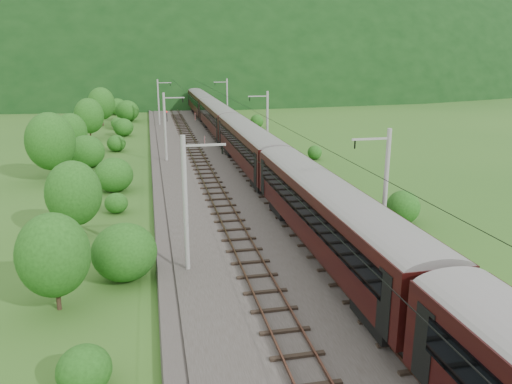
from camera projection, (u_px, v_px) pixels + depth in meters
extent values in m
plane|color=#26531A|center=(288.00, 264.00, 30.99)|extent=(600.00, 600.00, 0.00)
cube|color=#38332D|center=(255.00, 214.00, 40.38)|extent=(14.00, 220.00, 0.30)
cube|color=#512F22|center=(217.00, 212.00, 39.66)|extent=(0.08, 220.00, 0.15)
cube|color=#512F22|center=(235.00, 211.00, 39.95)|extent=(0.08, 220.00, 0.15)
cube|color=black|center=(226.00, 213.00, 39.84)|extent=(2.40, 220.00, 0.12)
cube|color=#512F22|center=(275.00, 208.00, 40.62)|extent=(0.08, 220.00, 0.15)
cube|color=#512F22|center=(292.00, 207.00, 40.91)|extent=(0.08, 220.00, 0.15)
cube|color=black|center=(284.00, 209.00, 40.80)|extent=(2.40, 220.00, 0.12)
cylinder|color=gray|center=(185.00, 204.00, 28.60)|extent=(0.28, 0.28, 8.00)
cube|color=gray|center=(205.00, 145.00, 27.93)|extent=(2.40, 0.12, 0.12)
cylinder|color=black|center=(222.00, 150.00, 28.21)|extent=(0.10, 0.10, 0.50)
cylinder|color=gray|center=(165.00, 127.00, 58.75)|extent=(0.28, 0.28, 8.00)
cube|color=gray|center=(174.00, 98.00, 58.08)|extent=(2.40, 0.12, 0.12)
cylinder|color=black|center=(183.00, 100.00, 58.36)|extent=(0.10, 0.10, 0.50)
cylinder|color=gray|center=(159.00, 102.00, 88.91)|extent=(0.28, 0.28, 8.00)
cube|color=gray|center=(164.00, 83.00, 88.24)|extent=(2.40, 0.12, 0.12)
cylinder|color=black|center=(170.00, 84.00, 88.52)|extent=(0.10, 0.10, 0.50)
cylinder|color=gray|center=(155.00, 90.00, 119.06)|extent=(0.28, 0.28, 8.00)
cube|color=gray|center=(160.00, 75.00, 118.39)|extent=(2.40, 0.12, 0.12)
cylinder|color=black|center=(164.00, 77.00, 118.67)|extent=(0.10, 0.10, 0.50)
cylinder|color=gray|center=(153.00, 83.00, 149.22)|extent=(0.28, 0.28, 8.00)
cube|color=gray|center=(157.00, 71.00, 148.55)|extent=(2.40, 0.12, 0.12)
cylinder|color=black|center=(160.00, 72.00, 148.83)|extent=(0.10, 0.10, 0.50)
cylinder|color=gray|center=(385.00, 192.00, 31.09)|extent=(0.28, 0.28, 8.00)
cube|color=gray|center=(371.00, 139.00, 29.94)|extent=(2.40, 0.12, 0.12)
cylinder|color=black|center=(355.00, 144.00, 29.82)|extent=(0.10, 0.10, 0.50)
cylinder|color=gray|center=(267.00, 124.00, 61.25)|extent=(0.28, 0.28, 8.00)
cube|color=gray|center=(258.00, 96.00, 60.09)|extent=(2.40, 0.12, 0.12)
cylinder|color=black|center=(250.00, 99.00, 59.97)|extent=(0.10, 0.10, 0.50)
cylinder|color=gray|center=(227.00, 101.00, 91.40)|extent=(0.28, 0.28, 8.00)
cube|color=gray|center=(220.00, 82.00, 90.25)|extent=(2.40, 0.12, 0.12)
cylinder|color=black|center=(215.00, 84.00, 90.13)|extent=(0.10, 0.10, 0.50)
cylinder|color=gray|center=(207.00, 89.00, 121.55)|extent=(0.28, 0.28, 8.00)
cube|color=gray|center=(202.00, 75.00, 120.40)|extent=(2.40, 0.12, 0.12)
cylinder|color=black|center=(198.00, 76.00, 120.28)|extent=(0.10, 0.10, 0.50)
cylinder|color=gray|center=(195.00, 82.00, 151.71)|extent=(0.28, 0.28, 8.00)
cube|color=gray|center=(190.00, 71.00, 150.56)|extent=(2.40, 0.12, 0.12)
cylinder|color=black|center=(187.00, 72.00, 150.44)|extent=(0.10, 0.10, 0.50)
cylinder|color=black|center=(224.00, 129.00, 38.04)|extent=(0.03, 198.00, 0.03)
cylinder|color=black|center=(285.00, 127.00, 39.00)|extent=(0.03, 198.00, 0.03)
ellipsoid|color=black|center=(162.00, 77.00, 276.00)|extent=(504.00, 360.00, 244.00)
cube|color=black|center=(328.00, 214.00, 30.44)|extent=(3.20, 24.27, 3.31)
cylinder|color=gray|center=(329.00, 190.00, 30.04)|extent=(3.20, 24.15, 3.20)
cube|color=black|center=(303.00, 209.00, 30.01)|extent=(0.05, 21.36, 1.27)
cube|color=black|center=(353.00, 206.00, 30.66)|extent=(0.05, 21.36, 1.27)
cube|color=black|center=(389.00, 314.00, 23.01)|extent=(2.43, 3.53, 0.99)
cube|color=black|center=(289.00, 207.00, 39.02)|extent=(2.43, 3.53, 0.99)
cube|color=black|center=(249.00, 144.00, 53.82)|extent=(3.20, 24.27, 3.31)
cylinder|color=gray|center=(249.00, 130.00, 53.42)|extent=(3.20, 24.15, 3.20)
cube|color=black|center=(234.00, 141.00, 53.38)|extent=(0.05, 21.36, 1.27)
cube|color=black|center=(263.00, 140.00, 54.04)|extent=(0.05, 21.36, 1.27)
cube|color=black|center=(267.00, 183.00, 46.39)|extent=(2.43, 3.53, 0.99)
cube|color=black|center=(236.00, 150.00, 62.40)|extent=(2.43, 3.53, 0.99)
cube|color=black|center=(218.00, 117.00, 77.20)|extent=(3.20, 24.27, 3.31)
cylinder|color=gray|center=(217.00, 107.00, 76.80)|extent=(3.20, 24.15, 3.20)
cube|color=black|center=(207.00, 115.00, 76.76)|extent=(0.05, 21.36, 1.27)
cube|color=black|center=(228.00, 114.00, 77.42)|extent=(0.05, 21.36, 1.27)
cube|color=black|center=(226.00, 139.00, 69.77)|extent=(2.43, 3.53, 0.99)
cube|color=black|center=(211.00, 123.00, 85.78)|extent=(2.43, 3.53, 0.99)
cube|color=black|center=(201.00, 102.00, 100.58)|extent=(3.20, 24.27, 3.31)
cylinder|color=gray|center=(201.00, 95.00, 100.18)|extent=(3.20, 24.15, 3.20)
cube|color=black|center=(193.00, 100.00, 100.14)|extent=(0.05, 21.36, 1.27)
cube|color=black|center=(209.00, 100.00, 100.80)|extent=(0.05, 21.36, 1.27)
cube|color=black|center=(206.00, 118.00, 93.15)|extent=(2.43, 3.53, 0.99)
cube|color=black|center=(197.00, 109.00, 109.16)|extent=(2.43, 3.53, 0.99)
cube|color=navy|center=(187.00, 90.00, 133.31)|extent=(3.20, 19.86, 3.31)
cylinder|color=gray|center=(187.00, 85.00, 132.91)|extent=(3.20, 19.76, 3.20)
cube|color=black|center=(181.00, 89.00, 132.88)|extent=(0.05, 17.47, 1.27)
cube|color=black|center=(193.00, 89.00, 133.53)|extent=(0.05, 17.47, 1.27)
cube|color=black|center=(190.00, 101.00, 127.34)|extent=(2.43, 3.53, 0.99)
cube|color=black|center=(186.00, 96.00, 140.44)|extent=(2.43, 3.53, 0.99)
cube|color=yellow|center=(185.00, 89.00, 142.54)|extent=(3.26, 0.50, 2.98)
cube|color=yellow|center=(190.00, 94.00, 124.20)|extent=(3.26, 0.50, 2.98)
cube|color=black|center=(186.00, 81.00, 135.53)|extent=(0.08, 1.60, 0.99)
cylinder|color=red|center=(205.00, 141.00, 69.49)|extent=(0.14, 0.14, 1.30)
cylinder|color=red|center=(195.00, 117.00, 95.54)|extent=(0.16, 0.16, 1.45)
cylinder|color=black|center=(167.00, 117.00, 93.70)|extent=(0.13, 0.13, 1.83)
sphere|color=red|center=(167.00, 112.00, 93.45)|extent=(0.22, 0.22, 0.22)
ellipsoid|color=#1C4913|center=(84.00, 370.00, 19.10)|extent=(2.11, 2.11, 1.90)
ellipsoid|color=#1C4913|center=(124.00, 252.00, 28.53)|extent=(3.72, 3.72, 3.35)
ellipsoid|color=#1C4913|center=(116.00, 203.00, 40.79)|extent=(1.88, 1.88, 1.70)
ellipsoid|color=#1C4913|center=(114.00, 175.00, 46.98)|extent=(3.61, 3.61, 3.25)
ellipsoid|color=#1C4913|center=(86.00, 152.00, 56.85)|extent=(4.15, 4.15, 3.74)
ellipsoid|color=#1C4913|center=(116.00, 143.00, 66.53)|extent=(2.46, 2.46, 2.22)
ellipsoid|color=#1C4913|center=(123.00, 127.00, 78.90)|extent=(3.14, 3.14, 2.82)
ellipsoid|color=#1C4913|center=(118.00, 123.00, 86.22)|extent=(2.28, 2.28, 2.05)
ellipsoid|color=#1C4913|center=(127.00, 111.00, 96.01)|extent=(4.49, 4.49, 4.04)
ellipsoid|color=#1C4913|center=(117.00, 107.00, 106.20)|extent=(3.92, 3.92, 3.53)
ellipsoid|color=#1C4913|center=(116.00, 100.00, 117.55)|extent=(4.62, 4.62, 4.16)
cylinder|color=black|center=(57.00, 284.00, 25.18)|extent=(0.24, 0.24, 2.80)
ellipsoid|color=#1C4913|center=(53.00, 255.00, 24.75)|extent=(3.60, 3.60, 4.32)
cylinder|color=black|center=(76.00, 217.00, 35.31)|extent=(0.24, 0.24, 3.01)
ellipsoid|color=#1C4913|center=(74.00, 193.00, 34.85)|extent=(3.87, 3.87, 4.64)
cylinder|color=black|center=(53.00, 163.00, 50.97)|extent=(0.24, 0.24, 3.82)
ellipsoid|color=#1C4913|center=(50.00, 141.00, 50.38)|extent=(4.91, 4.91, 5.89)
cylinder|color=black|center=(73.00, 146.00, 62.28)|extent=(0.24, 0.24, 3.04)
ellipsoid|color=#1C4913|center=(71.00, 132.00, 61.82)|extent=(3.91, 3.91, 4.69)
cylinder|color=black|center=(90.00, 129.00, 75.34)|extent=(0.24, 0.24, 3.41)
ellipsoid|color=#1C4913|center=(89.00, 116.00, 74.82)|extent=(4.39, 4.39, 5.27)
cylinder|color=black|center=(102.00, 115.00, 90.38)|extent=(0.24, 0.24, 3.74)
ellipsoid|color=#1C4913|center=(101.00, 103.00, 89.81)|extent=(4.81, 4.81, 5.77)
ellipsoid|color=#1C4913|center=(403.00, 209.00, 38.27)|extent=(2.57, 2.57, 2.32)
ellipsoid|color=#1C4913|center=(315.00, 153.00, 61.56)|extent=(1.76, 1.76, 1.59)
ellipsoid|color=#1C4913|center=(257.00, 122.00, 88.01)|extent=(2.33, 2.33, 2.10)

